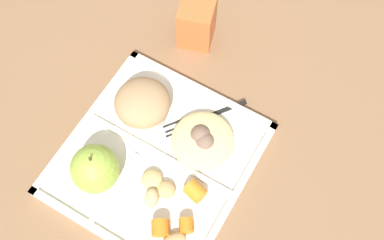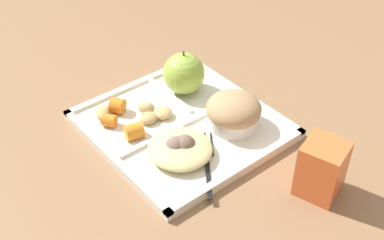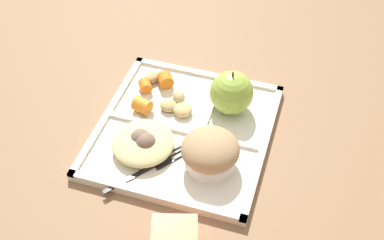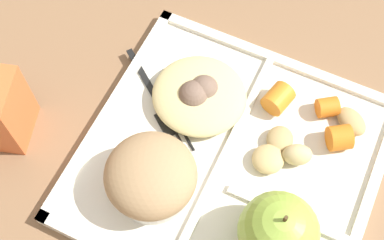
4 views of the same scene
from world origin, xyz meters
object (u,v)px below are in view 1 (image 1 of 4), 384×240
at_px(milk_carton, 196,23).
at_px(green_apple, 95,169).
at_px(bran_muffin, 143,104).
at_px(plastic_fork, 198,120).
at_px(lunch_tray, 157,159).

bearing_deg(milk_carton, green_apple, 163.59).
relative_size(bran_muffin, plastic_fork, 0.72).
height_order(green_apple, bran_muffin, green_apple).
bearing_deg(green_apple, milk_carton, 0.62).
relative_size(bran_muffin, milk_carton, 1.05).
distance_m(green_apple, plastic_fork, 0.19).
bearing_deg(plastic_fork, green_apple, 152.51).
height_order(bran_muffin, plastic_fork, bran_muffin).
bearing_deg(lunch_tray, green_apple, 139.15).
xyz_separation_m(bran_muffin, plastic_fork, (0.03, -0.09, -0.03)).
bearing_deg(green_apple, plastic_fork, -27.49).
xyz_separation_m(lunch_tray, bran_muffin, (0.06, 0.06, 0.03)).
bearing_deg(plastic_fork, milk_carton, 30.99).
distance_m(lunch_tray, bran_muffin, 0.09).
relative_size(plastic_fork, milk_carton, 1.45).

